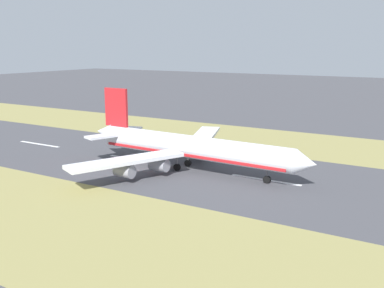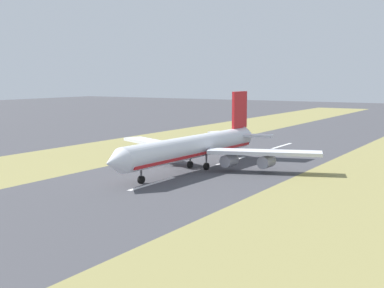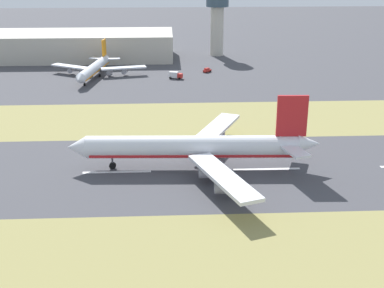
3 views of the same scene
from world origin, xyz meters
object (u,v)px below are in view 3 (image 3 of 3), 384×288
control_tower (217,17)px  airplane_parked_apron (95,68)px  terminal_building (78,46)px  airplane_main_jet (199,147)px  apron_car (207,70)px  service_truck (175,75)px

control_tower → airplane_parked_apron: control_tower is taller
terminal_building → airplane_parked_apron: size_ratio=2.10×
terminal_building → airplane_parked_apron: 45.91m
airplane_main_jet → control_tower: bearing=-7.0°
terminal_building → apron_car: terminal_building is taller
airplane_main_jet → apron_car: size_ratio=15.13×
control_tower → airplane_main_jet: bearing=173.0°
airplane_main_jet → terminal_building: (152.04, 54.52, 0.76)m
control_tower → airplane_parked_apron: (-48.72, 59.93, -16.25)m
airplane_main_jet → service_truck: 103.51m
terminal_building → apron_car: 75.15m
airplane_main_jet → control_tower: 158.94m
terminal_building → apron_car: bearing=-119.0°
airplane_main_jet → apron_car: bearing=-5.4°
terminal_building → apron_car: (-36.37, -65.51, -5.78)m
terminal_building → service_truck: terminal_building is taller
airplane_parked_apron → control_tower: bearing=-50.9°
control_tower → airplane_parked_apron: 78.93m
service_truck → apron_car: service_truck is taller
airplane_main_jet → apron_car: 116.29m
airplane_parked_apron → service_truck: (-5.04, -36.37, -2.59)m
terminal_building → control_tower: control_tower is taller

